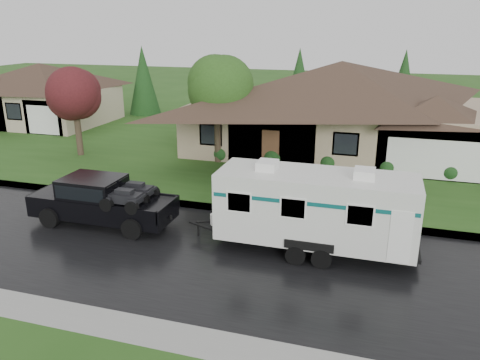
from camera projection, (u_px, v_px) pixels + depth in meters
The scene contains 11 objects.
ground at pixel (248, 235), 18.35m from camera, with size 140.00×140.00×0.00m, color #244C18.
road at pixel (232, 259), 16.53m from camera, with size 140.00×8.00×0.01m, color black.
curb at pixel (262, 213), 20.37m from camera, with size 140.00×0.50×0.15m, color gray.
lawn at pixel (308, 145), 31.95m from camera, with size 140.00×26.00×0.15m, color #244C18.
house_main at pixel (344, 97), 29.15m from camera, with size 19.44×10.80×6.90m.
house_far at pixel (43, 88), 37.80m from camera, with size 10.80×8.64×5.80m.
tree_left_green at pixel (217, 88), 26.40m from camera, with size 3.74×3.74×6.19m.
tree_red at pixel (74, 96), 28.04m from camera, with size 3.20×3.20×5.30m.
shrub_row at pixel (328, 161), 26.04m from camera, with size 13.60×1.00×1.00m.
pickup_truck at pixel (100, 199), 19.18m from camera, with size 5.92×2.25×1.97m.
travel_trailer at pixel (315, 207), 16.54m from camera, with size 7.31×2.57×3.28m.
Camera 1 is at (4.55, -16.09, 7.87)m, focal length 35.00 mm.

